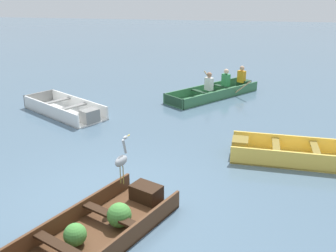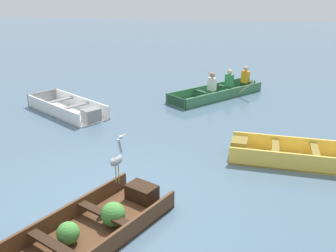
% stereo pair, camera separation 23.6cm
% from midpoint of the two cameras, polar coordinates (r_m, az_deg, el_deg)
% --- Properties ---
extents(ground_plane, '(80.00, 80.00, 0.00)m').
position_cam_midpoint_polar(ground_plane, '(7.00, -8.72, -11.33)').
color(ground_plane, slate).
extents(dinghy_dark_varnish_foreground, '(2.38, 3.44, 0.44)m').
position_cam_midpoint_polar(dinghy_dark_varnish_foreground, '(6.11, -10.64, -15.19)').
color(dinghy_dark_varnish_foreground, '#4C2D19').
rests_on(dinghy_dark_varnish_foreground, ground).
extents(skiff_yellow_near_moored, '(2.84, 1.13, 0.40)m').
position_cam_midpoint_polar(skiff_yellow_near_moored, '(8.81, 18.52, -4.22)').
color(skiff_yellow_near_moored, '#E5BC47').
rests_on(skiff_yellow_near_moored, ground).
extents(skiff_white_mid_moored, '(3.07, 2.45, 0.41)m').
position_cam_midpoint_polar(skiff_white_mid_moored, '(11.83, -14.24, 2.48)').
color(skiff_white_mid_moored, white).
rests_on(skiff_white_mid_moored, ground).
extents(rowboat_green_with_crew, '(3.14, 3.55, 0.90)m').
position_cam_midpoint_polar(rowboat_green_with_crew, '(13.57, 8.57, 5.42)').
color(rowboat_green_with_crew, '#387047').
rests_on(rowboat_green_with_crew, ground).
extents(heron_on_dinghy, '(0.22, 0.46, 0.84)m').
position_cam_midpoint_polar(heron_on_dinghy, '(6.46, -6.75, -4.95)').
color(heron_on_dinghy, olive).
rests_on(heron_on_dinghy, dinghy_dark_varnish_foreground).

